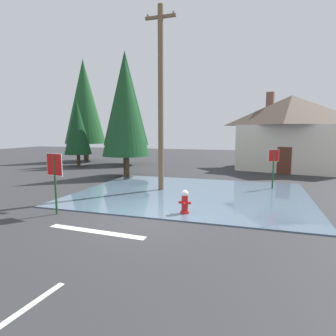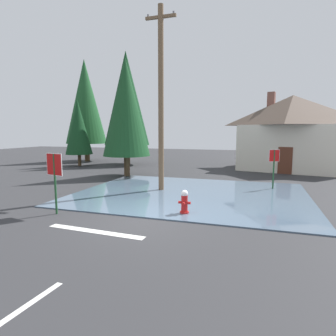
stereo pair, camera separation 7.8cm
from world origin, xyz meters
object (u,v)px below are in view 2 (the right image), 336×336
pine_tree_short_left (126,107)px  pine_tree_far_center (126,99)px  utility_pole (161,97)px  pine_tree_mid_left (85,102)px  fire_hydrant (184,202)px  stop_sign_far (274,161)px  pine_tree_tall_left (78,127)px  stop_sign_near (55,171)px  house (291,132)px

pine_tree_short_left → pine_tree_far_center: size_ratio=0.78×
utility_pole → pine_tree_mid_left: size_ratio=0.90×
pine_tree_far_center → fire_hydrant: bearing=-56.9°
pine_tree_short_left → stop_sign_far: bearing=-10.1°
stop_sign_far → pine_tree_short_left: size_ratio=0.27×
pine_tree_tall_left → pine_tree_short_left: (6.84, -4.23, 1.25)m
utility_pole → pine_tree_short_left: utility_pole is taller
pine_tree_tall_left → pine_tree_far_center: bearing=31.9°
pine_tree_tall_left → fire_hydrant: bearing=-42.6°
stop_sign_near → fire_hydrant: stop_sign_near is taller
house → pine_tree_mid_left: (-19.85, 0.88, 3.04)m
pine_tree_far_center → pine_tree_mid_left: bearing=163.5°
fire_hydrant → pine_tree_tall_left: pine_tree_tall_left is taller
house → pine_tree_tall_left: size_ratio=1.51×
utility_pole → pine_tree_far_center: pine_tree_far_center is taller
fire_hydrant → pine_tree_short_left: size_ratio=0.12×
pine_tree_tall_left → pine_tree_short_left: bearing=-31.7°
stop_sign_far → house: 9.27m
pine_tree_mid_left → pine_tree_short_left: (8.63, -8.16, -1.39)m
pine_tree_mid_left → pine_tree_short_left: size_ratio=1.29×
stop_sign_near → house: bearing=59.4°
fire_hydrant → pine_tree_short_left: (-6.17, 7.74, 4.32)m
fire_hydrant → pine_tree_short_left: 10.80m
house → pine_tree_short_left: 13.48m
stop_sign_far → pine_tree_tall_left: bearing=160.1°
house → pine_tree_far_center: 14.69m
house → pine_tree_short_left: (-11.23, -7.28, 1.66)m
pine_tree_far_center → house: bearing=3.0°
stop_sign_near → house: size_ratio=0.26×
fire_hydrant → stop_sign_far: 7.02m
stop_sign_far → stop_sign_near: bearing=-137.3°
fire_hydrant → pine_tree_mid_left: size_ratio=0.09×
utility_pole → pine_tree_short_left: (-3.87, 3.83, -0.09)m
fire_hydrant → pine_tree_mid_left: pine_tree_mid_left is taller
stop_sign_near → pine_tree_far_center: bearing=106.4°
pine_tree_short_left → pine_tree_mid_left: bearing=136.6°
stop_sign_near → fire_hydrant: 5.05m
fire_hydrant → pine_tree_mid_left: (-14.79, 15.90, 5.71)m
pine_tree_short_left → pine_tree_far_center: (-3.13, 6.53, 1.36)m
fire_hydrant → house: (5.06, 15.02, 2.67)m
pine_tree_tall_left → pine_tree_short_left: size_ratio=0.74×
pine_tree_tall_left → stop_sign_near: bearing=-58.2°
house → pine_tree_tall_left: 18.33m
stop_sign_far → pine_tree_mid_left: pine_tree_mid_left is taller
house → pine_tree_tall_left: bearing=-170.4°
pine_tree_tall_left → pine_tree_short_left: pine_tree_short_left is taller
pine_tree_mid_left → utility_pole: bearing=-43.8°
stop_sign_far → pine_tree_mid_left: 21.23m
house → pine_tree_far_center: pine_tree_far_center is taller
pine_tree_far_center → stop_sign_far: bearing=-32.9°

